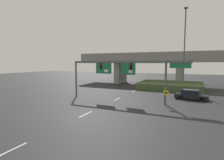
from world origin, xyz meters
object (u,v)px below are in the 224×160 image
at_px(speed_limit_sign, 166,96).
at_px(highway_light_pole_near, 184,48).
at_px(signal_gantry, 122,68).
at_px(parked_sedan_near_right, 191,95).

relative_size(speed_limit_sign, highway_light_pole_near, 0.14).
bearing_deg(speed_limit_sign, highway_light_pole_near, 84.45).
xyz_separation_m(signal_gantry, speed_limit_sign, (6.51, -1.43, -3.38)).
relative_size(signal_gantry, highway_light_pole_near, 1.12).
bearing_deg(parked_sedan_near_right, highway_light_pole_near, 106.97).
bearing_deg(signal_gantry, highway_light_pole_near, 57.96).
xyz_separation_m(signal_gantry, parked_sedan_near_right, (9.38, 5.14, -4.13)).
distance_m(speed_limit_sign, parked_sedan_near_right, 7.21).
xyz_separation_m(speed_limit_sign, highway_light_pole_near, (1.36, 14.00, 6.93)).
bearing_deg(highway_light_pole_near, parked_sedan_near_right, -78.50).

